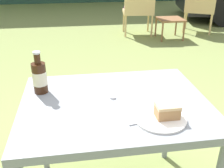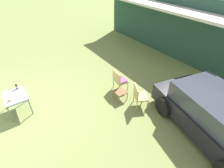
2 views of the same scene
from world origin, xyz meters
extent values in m
plane|color=olive|center=(0.00, 0.00, 0.00)|extent=(60.00, 60.00, 0.00)
cube|color=#284C3D|center=(-0.93, 9.86, 1.62)|extent=(8.80, 3.70, 3.24)
cube|color=silver|center=(-0.93, 7.41, 2.66)|extent=(8.36, 1.20, 0.12)
cube|color=black|center=(4.56, 4.82, 0.49)|extent=(4.44, 2.62, 0.61)
cube|color=#383D47|center=(4.35, 4.87, 1.09)|extent=(2.58, 2.09, 0.59)
cylinder|color=black|center=(3.49, 6.00, 0.34)|extent=(0.71, 0.34, 0.68)
cylinder|color=black|center=(3.11, 4.18, 0.34)|extent=(0.71, 0.34, 0.68)
cylinder|color=tan|center=(1.33, 4.01, 0.20)|extent=(0.04, 0.04, 0.40)
cylinder|color=tan|center=(0.83, 4.06, 0.20)|extent=(0.04, 0.04, 0.40)
cylinder|color=tan|center=(1.29, 3.61, 0.20)|extent=(0.04, 0.04, 0.40)
cylinder|color=tan|center=(0.79, 3.66, 0.20)|extent=(0.04, 0.04, 0.40)
cube|color=tan|center=(1.06, 3.84, 0.43)|extent=(0.60, 0.51, 0.06)
cube|color=tan|center=(1.04, 3.63, 0.68)|extent=(0.56, 0.10, 0.43)
cube|color=#995193|center=(1.06, 3.84, 0.48)|extent=(0.54, 0.44, 0.05)
cylinder|color=tan|center=(2.63, 3.89, 0.20)|extent=(0.04, 0.04, 0.40)
cylinder|color=tan|center=(2.19, 4.13, 0.20)|extent=(0.04, 0.04, 0.40)
cylinder|color=tan|center=(2.44, 3.54, 0.20)|extent=(0.04, 0.04, 0.40)
cylinder|color=tan|center=(2.00, 3.78, 0.20)|extent=(0.04, 0.04, 0.40)
cube|color=tan|center=(2.31, 3.84, 0.43)|extent=(0.71, 0.67, 0.06)
cube|color=tan|center=(2.21, 3.66, 0.68)|extent=(0.51, 0.31, 0.43)
cube|color=brown|center=(1.57, 3.43, 0.36)|extent=(0.45, 0.44, 0.03)
cylinder|color=brown|center=(1.37, 3.24, 0.17)|extent=(0.03, 0.03, 0.34)
cylinder|color=brown|center=(1.77, 3.24, 0.17)|extent=(0.03, 0.03, 0.34)
cylinder|color=brown|center=(1.37, 3.63, 0.17)|extent=(0.03, 0.03, 0.34)
cylinder|color=brown|center=(1.77, 3.63, 0.17)|extent=(0.03, 0.03, 0.34)
cube|color=gray|center=(0.00, 0.00, 0.69)|extent=(0.95, 0.74, 0.04)
cylinder|color=gray|center=(-0.44, -0.33, 0.33)|extent=(0.04, 0.04, 0.67)
cylinder|color=gray|center=(0.44, -0.33, 0.33)|extent=(0.04, 0.04, 0.67)
cylinder|color=gray|center=(-0.44, 0.33, 0.33)|extent=(0.04, 0.04, 0.67)
cylinder|color=gray|center=(0.44, 0.33, 0.33)|extent=(0.04, 0.04, 0.67)
cylinder|color=white|center=(0.18, -0.19, 0.71)|extent=(0.24, 0.24, 0.01)
cube|color=#AD7A4C|center=(0.21, -0.19, 0.74)|extent=(0.10, 0.07, 0.05)
cube|color=tan|center=(0.21, -0.19, 0.77)|extent=(0.10, 0.08, 0.01)
cylinder|color=#381E0F|center=(-0.38, 0.16, 0.79)|extent=(0.07, 0.07, 0.17)
cylinder|color=#381E0F|center=(-0.38, 0.16, 0.90)|extent=(0.03, 0.03, 0.05)
cylinder|color=silver|center=(-0.38, 0.16, 0.93)|extent=(0.04, 0.04, 0.01)
cylinder|color=beige|center=(-0.38, 0.16, 0.79)|extent=(0.08, 0.08, 0.07)
cube|color=silver|center=(0.11, -0.20, 0.71)|extent=(0.17, 0.04, 0.01)
cylinder|color=silver|center=(-0.01, 0.03, 0.71)|extent=(0.03, 0.03, 0.01)
camera|label=1|loc=(-0.19, -1.15, 1.37)|focal=42.00mm
camera|label=2|loc=(5.79, 0.12, 4.59)|focal=28.00mm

